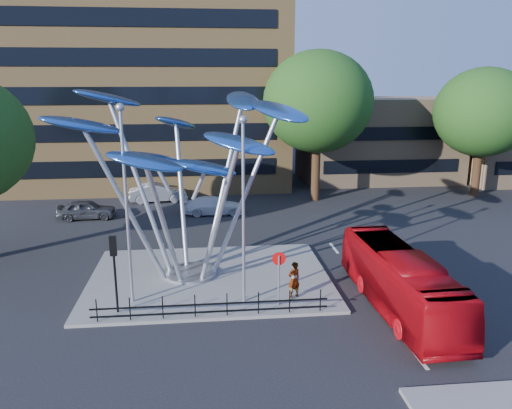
{
  "coord_description": "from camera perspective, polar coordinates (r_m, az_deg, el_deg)",
  "views": [
    {
      "loc": [
        -1.14,
        -17.68,
        9.98
      ],
      "look_at": [
        1.15,
        4.0,
        4.39
      ],
      "focal_mm": 35.0,
      "sensor_mm": 36.0,
      "label": 1
    }
  ],
  "objects": [
    {
      "name": "ground",
      "position": [
        20.34,
        -2.11,
        -15.02
      ],
      "size": [
        120.0,
        120.0,
        0.0
      ],
      "primitive_type": "plane",
      "color": "black",
      "rests_on": "ground"
    },
    {
      "name": "traffic_island",
      "position": [
        25.67,
        -5.31,
        -8.37
      ],
      "size": [
        12.0,
        9.0,
        0.15
      ],
      "primitive_type": "cube",
      "color": "slate",
      "rests_on": "ground"
    },
    {
      "name": "brick_tower",
      "position": [
        50.17,
        -12.3,
        19.83
      ],
      "size": [
        25.0,
        15.0,
        30.0
      ],
      "primitive_type": "cube",
      "color": "olive",
      "rests_on": "ground"
    },
    {
      "name": "low_building_near",
      "position": [
        51.02,
        13.76,
        7.25
      ],
      "size": [
        15.0,
        8.0,
        8.0
      ],
      "primitive_type": "cube",
      "color": "tan",
      "rests_on": "ground"
    },
    {
      "name": "tree_right",
      "position": [
        40.76,
        7.08,
        11.55
      ],
      "size": [
        8.8,
        8.8,
        12.11
      ],
      "color": "black",
      "rests_on": "ground"
    },
    {
      "name": "tree_far",
      "position": [
        46.02,
        24.53,
        9.54
      ],
      "size": [
        8.0,
        8.0,
        10.81
      ],
      "color": "black",
      "rests_on": "ground"
    },
    {
      "name": "leaf_sculpture",
      "position": [
        24.58,
        -8.21,
        6.98
      ],
      "size": [
        12.72,
        9.54,
        9.51
      ],
      "color": "#9EA0A5",
      "rests_on": "traffic_island"
    },
    {
      "name": "street_lamp_left",
      "position": [
        21.94,
        -14.7,
        1.74
      ],
      "size": [
        0.36,
        0.36,
        8.8
      ],
      "color": "#9EA0A5",
      "rests_on": "traffic_island"
    },
    {
      "name": "street_lamp_right",
      "position": [
        21.31,
        -1.45,
        1.13
      ],
      "size": [
        0.36,
        0.36,
        8.3
      ],
      "color": "#9EA0A5",
      "rests_on": "traffic_island"
    },
    {
      "name": "traffic_light_island",
      "position": [
        21.83,
        -15.93,
        -5.91
      ],
      "size": [
        0.28,
        0.18,
        3.42
      ],
      "color": "black",
      "rests_on": "traffic_island"
    },
    {
      "name": "no_entry_sign_island",
      "position": [
        22.01,
        2.63,
        -7.4
      ],
      "size": [
        0.6,
        0.1,
        2.45
      ],
      "color": "#9EA0A5",
      "rests_on": "traffic_island"
    },
    {
      "name": "pedestrian_railing_front",
      "position": [
        21.55,
        -5.15,
        -11.62
      ],
      "size": [
        10.0,
        0.06,
        1.0
      ],
      "color": "black",
      "rests_on": "traffic_island"
    },
    {
      "name": "red_bus",
      "position": [
        22.93,
        16.08,
        -8.36
      ],
      "size": [
        2.5,
        9.64,
        2.67
      ],
      "primitive_type": "imported",
      "rotation": [
        0.0,
        0.0,
        0.03
      ],
      "color": "#A8070F",
      "rests_on": "ground"
    },
    {
      "name": "pedestrian",
      "position": [
        23.09,
        4.36,
        -8.54
      ],
      "size": [
        0.73,
        0.61,
        1.7
      ],
      "primitive_type": "imported",
      "rotation": [
        0.0,
        0.0,
        3.53
      ],
      "color": "gray",
      "rests_on": "traffic_island"
    },
    {
      "name": "parked_car_left",
      "position": [
        37.99,
        -18.81,
        -0.54
      ],
      "size": [
        4.17,
        1.82,
        1.4
      ],
      "primitive_type": "imported",
      "rotation": [
        0.0,
        0.0,
        1.61
      ],
      "color": "#404348",
      "rests_on": "ground"
    },
    {
      "name": "parked_car_mid",
      "position": [
        41.69,
        -11.14,
        1.34
      ],
      "size": [
        4.73,
        1.99,
        1.52
      ],
      "primitive_type": "imported",
      "rotation": [
        0.0,
        0.0,
        1.65
      ],
      "color": "#B4B7BC",
      "rests_on": "ground"
    },
    {
      "name": "parked_car_right",
      "position": [
        37.34,
        -4.8,
        -0.12
      ],
      "size": [
        4.51,
        1.85,
        1.31
      ],
      "primitive_type": "imported",
      "rotation": [
        0.0,
        0.0,
        1.57
      ],
      "color": "silver",
      "rests_on": "ground"
    }
  ]
}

